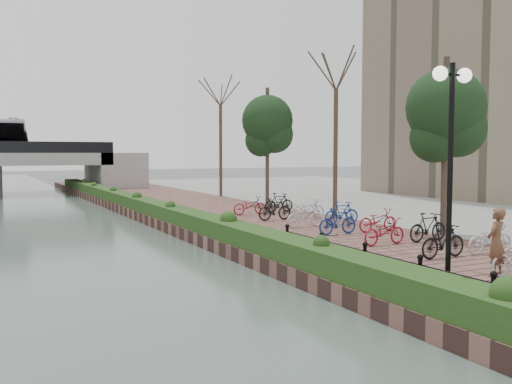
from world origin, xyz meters
TOP-DOWN VIEW (x-y plane):
  - ground at (0.00, 0.00)m, footprint 220.00×220.00m
  - promenade at (4.00, 17.50)m, footprint 8.00×75.00m
  - inland_pavement at (20.00, 17.50)m, footprint 24.00×75.00m
  - hedge at (0.60, 20.00)m, footprint 1.10×56.00m
  - chain_fence at (1.40, 2.00)m, footprint 0.10×14.10m
  - lamppost at (1.78, 2.55)m, footprint 1.02×0.32m
  - pedestrian at (4.00, 3.18)m, footprint 0.72×0.59m
  - bicycle_parking at (5.49, 10.70)m, footprint 2.40×17.32m
  - street_trees at (8.00, 12.68)m, footprint 3.20×37.12m

SIDE VIEW (x-z plane):
  - ground at x=0.00m, z-range 0.00..0.00m
  - promenade at x=4.00m, z-range 0.00..0.50m
  - inland_pavement at x=20.00m, z-range 0.00..0.50m
  - hedge at x=0.60m, z-range 0.50..1.10m
  - chain_fence at x=1.40m, z-range 0.50..1.20m
  - bicycle_parking at x=5.49m, z-range 0.47..1.47m
  - pedestrian at x=4.00m, z-range 0.50..2.20m
  - street_trees at x=8.00m, z-range 0.29..7.09m
  - lamppost at x=1.78m, z-range 1.59..6.55m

